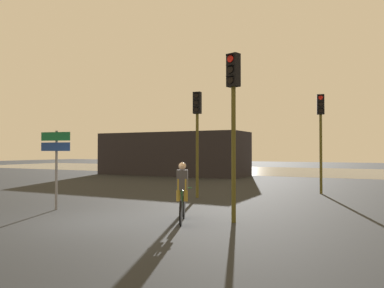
# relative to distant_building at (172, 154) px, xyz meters

# --- Properties ---
(ground_plane) EXTENTS (120.00, 120.00, 0.00)m
(ground_plane) POSITION_rel_distant_building_xyz_m (8.07, -18.42, -1.70)
(ground_plane) COLOR black
(water_strip) EXTENTS (80.00, 16.00, 0.01)m
(water_strip) POSITION_rel_distant_building_xyz_m (8.07, 10.00, -1.70)
(water_strip) COLOR slate
(water_strip) RESTS_ON ground
(distant_building) EXTENTS (12.08, 4.00, 3.40)m
(distant_building) POSITION_rel_distant_building_xyz_m (0.00, 0.00, 0.00)
(distant_building) COLOR black
(distant_building) RESTS_ON ground
(traffic_light_far_right) EXTENTS (0.36, 0.38, 4.49)m
(traffic_light_far_right) POSITION_rel_distant_building_xyz_m (12.67, -8.64, 1.42)
(traffic_light_far_right) COLOR #4C4719
(traffic_light_far_right) RESTS_ON ground
(traffic_light_near_right) EXTENTS (0.38, 0.39, 4.57)m
(traffic_light_near_right) POSITION_rel_distant_building_xyz_m (11.52, -16.77, 1.47)
(traffic_light_near_right) COLOR #4C4719
(traffic_light_near_right) RESTS_ON ground
(traffic_light_center) EXTENTS (0.35, 0.37, 4.38)m
(traffic_light_center) POSITION_rel_distant_building_xyz_m (8.29, -12.39, 1.35)
(traffic_light_center) COLOR #4C4719
(traffic_light_center) RESTS_ON ground
(direction_sign_post) EXTENTS (1.09, 0.22, 2.60)m
(direction_sign_post) POSITION_rel_distant_building_xyz_m (5.54, -17.35, 0.10)
(direction_sign_post) COLOR slate
(direction_sign_post) RESTS_ON ground
(cyclist) EXTENTS (0.77, 1.58, 1.62)m
(cyclist) POSITION_rel_distant_building_xyz_m (10.27, -17.37, -0.88)
(cyclist) COLOR black
(cyclist) RESTS_ON ground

